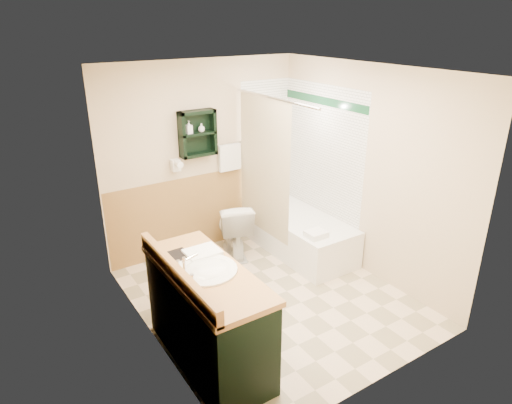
% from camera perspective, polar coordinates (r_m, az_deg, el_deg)
% --- Properties ---
extents(floor, '(3.00, 3.00, 0.00)m').
position_cam_1_polar(floor, '(5.08, 1.78, -11.83)').
color(floor, beige).
rests_on(floor, ground).
extents(back_wall, '(2.60, 0.04, 2.40)m').
position_cam_1_polar(back_wall, '(5.76, -6.74, 5.48)').
color(back_wall, beige).
rests_on(back_wall, ground).
extents(left_wall, '(0.04, 3.00, 2.40)m').
position_cam_1_polar(left_wall, '(3.97, -13.88, -2.91)').
color(left_wall, beige).
rests_on(left_wall, ground).
extents(right_wall, '(0.04, 3.00, 2.40)m').
position_cam_1_polar(right_wall, '(5.35, 13.68, 3.66)').
color(right_wall, beige).
rests_on(right_wall, ground).
extents(ceiling, '(2.60, 3.00, 0.04)m').
position_cam_1_polar(ceiling, '(4.23, 2.19, 16.46)').
color(ceiling, white).
rests_on(ceiling, back_wall).
extents(wainscot_left, '(2.98, 2.98, 1.00)m').
position_cam_1_polar(wainscot_left, '(4.32, -12.58, -11.26)').
color(wainscot_left, tan).
rests_on(wainscot_left, left_wall).
extents(wainscot_back, '(2.58, 2.58, 1.00)m').
position_cam_1_polar(wainscot_back, '(5.97, -6.30, -1.05)').
color(wainscot_back, tan).
rests_on(wainscot_back, back_wall).
extents(mirror_frame, '(1.30, 1.30, 1.00)m').
position_cam_1_polar(mirror_frame, '(3.39, -10.36, -1.48)').
color(mirror_frame, brown).
rests_on(mirror_frame, left_wall).
extents(mirror_glass, '(1.20, 1.20, 0.90)m').
position_cam_1_polar(mirror_glass, '(3.39, -10.29, -1.46)').
color(mirror_glass, white).
rests_on(mirror_glass, left_wall).
extents(tile_right, '(1.50, 1.50, 2.10)m').
position_cam_1_polar(tile_right, '(5.88, 8.03, 4.21)').
color(tile_right, white).
rests_on(tile_right, right_wall).
extents(tile_back, '(0.95, 0.95, 2.10)m').
position_cam_1_polar(tile_back, '(6.27, 1.93, 5.56)').
color(tile_back, white).
rests_on(tile_back, back_wall).
extents(tile_accent, '(1.50, 1.50, 0.10)m').
position_cam_1_polar(tile_accent, '(5.67, 8.42, 12.39)').
color(tile_accent, '#134526').
rests_on(tile_accent, right_wall).
extents(wall_shelf, '(0.45, 0.15, 0.55)m').
position_cam_1_polar(wall_shelf, '(5.53, -7.30, 8.50)').
color(wall_shelf, black).
rests_on(wall_shelf, back_wall).
extents(hair_dryer, '(0.10, 0.24, 0.18)m').
position_cam_1_polar(hair_dryer, '(5.53, -10.03, 4.56)').
color(hair_dryer, white).
rests_on(hair_dryer, back_wall).
extents(towel_bar, '(0.40, 0.06, 0.40)m').
position_cam_1_polar(towel_bar, '(5.82, -3.40, 7.29)').
color(towel_bar, white).
rests_on(towel_bar, back_wall).
extents(curtain_rod, '(0.03, 1.60, 0.03)m').
position_cam_1_polar(curtain_rod, '(5.20, 2.15, 12.85)').
color(curtain_rod, silver).
rests_on(curtain_rod, back_wall).
extents(shower_curtain, '(1.05, 1.05, 1.70)m').
position_cam_1_polar(shower_curtain, '(5.54, 0.98, 4.40)').
color(shower_curtain, beige).
rests_on(shower_curtain, curtain_rod).
extents(vanity, '(0.59, 1.43, 0.90)m').
position_cam_1_polar(vanity, '(4.06, -6.01, -14.02)').
color(vanity, black).
rests_on(vanity, ground).
extents(bathtub, '(0.72, 1.50, 0.48)m').
position_cam_1_polar(bathtub, '(5.90, 5.61, -4.12)').
color(bathtub, white).
rests_on(bathtub, ground).
extents(toilet, '(0.63, 0.82, 0.71)m').
position_cam_1_polar(toilet, '(5.77, -2.82, -3.34)').
color(toilet, white).
rests_on(toilet, ground).
extents(counter_towel, '(0.30, 0.23, 0.04)m').
position_cam_1_polar(counter_towel, '(4.04, -6.73, -6.29)').
color(counter_towel, white).
rests_on(counter_towel, vanity).
extents(vanity_book, '(0.17, 0.03, 0.22)m').
position_cam_1_polar(vanity_book, '(3.97, -10.70, -5.64)').
color(vanity_book, black).
rests_on(vanity_book, vanity).
extents(tub_towel, '(0.23, 0.19, 0.07)m').
position_cam_1_polar(tub_towel, '(5.31, 7.52, -4.00)').
color(tub_towel, white).
rests_on(tub_towel, bathtub).
extents(soap_bottle_a, '(0.08, 0.16, 0.07)m').
position_cam_1_polar(soap_bottle_a, '(5.47, -8.37, 8.82)').
color(soap_bottle_a, white).
rests_on(soap_bottle_a, wall_shelf).
extents(soap_bottle_b, '(0.09, 0.11, 0.08)m').
position_cam_1_polar(soap_bottle_b, '(5.53, -6.84, 9.11)').
color(soap_bottle_b, white).
rests_on(soap_bottle_b, wall_shelf).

